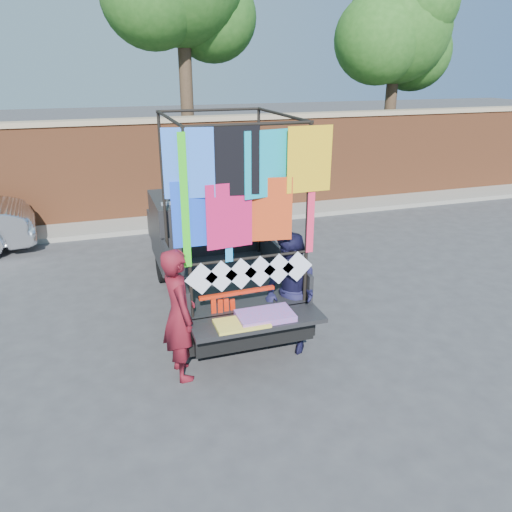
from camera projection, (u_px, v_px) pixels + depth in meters
name	position (u px, v px, depth m)	size (l,w,h in m)	color
ground	(235.00, 348.00, 7.30)	(90.00, 90.00, 0.00)	#38383A
brick_wall	(161.00, 168.00, 13.03)	(30.00, 0.45, 2.61)	brown
curb	(168.00, 222.00, 12.86)	(30.00, 1.20, 0.12)	gray
tree_right	(399.00, 32.00, 14.96)	(4.20, 3.30, 6.62)	#38281C
pickup_truck	(208.00, 246.00, 8.96)	(2.05, 5.15, 3.24)	black
woman	(179.00, 314.00, 6.37)	(0.65, 0.43, 1.78)	maroon
man	(291.00, 294.00, 6.99)	(0.85, 0.66, 1.75)	#161535
streamer_bundle	(229.00, 308.00, 6.66)	(1.05, 0.09, 0.72)	red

